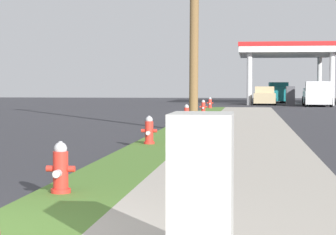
% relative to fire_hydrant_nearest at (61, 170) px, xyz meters
% --- Properties ---
extents(fire_hydrant_nearest, '(0.42, 0.38, 0.74)m').
position_rel_fire_hydrant_nearest_xyz_m(fire_hydrant_nearest, '(0.00, 0.00, 0.00)').
color(fire_hydrant_nearest, red).
rests_on(fire_hydrant_nearest, grass_verge).
extents(fire_hydrant_second, '(0.42, 0.38, 0.74)m').
position_rel_fire_hydrant_nearest_xyz_m(fire_hydrant_second, '(0.06, 7.91, 0.00)').
color(fire_hydrant_second, red).
rests_on(fire_hydrant_second, grass_verge).
extents(fire_hydrant_third, '(0.42, 0.37, 0.74)m').
position_rel_fire_hydrant_nearest_xyz_m(fire_hydrant_third, '(0.03, 18.41, 0.00)').
color(fire_hydrant_third, red).
rests_on(fire_hydrant_third, grass_verge).
extents(fire_hydrant_fourth, '(0.42, 0.37, 0.74)m').
position_rel_fire_hydrant_nearest_xyz_m(fire_hydrant_fourth, '(0.12, 27.13, 0.00)').
color(fire_hydrant_fourth, red).
rests_on(fire_hydrant_fourth, grass_verge).
extents(fire_hydrant_fifth, '(0.42, 0.38, 0.74)m').
position_rel_fire_hydrant_nearest_xyz_m(fire_hydrant_fifth, '(-0.01, 35.30, 0.00)').
color(fire_hydrant_fifth, red).
rests_on(fire_hydrant_fifth, grass_verge).
extents(utility_cabinet, '(0.57, 0.79, 1.32)m').
position_rel_fire_hydrant_nearest_xyz_m(utility_cabinet, '(2.31, -3.68, 0.29)').
color(utility_cabinet, slate).
rests_on(utility_cabinet, sidewalk_slab).
extents(car_tan_by_near_pump, '(2.00, 4.53, 1.57)m').
position_rel_fire_hydrant_nearest_xyz_m(car_tan_by_near_pump, '(3.93, 47.32, 0.28)').
color(car_tan_by_near_pump, tan).
rests_on(car_tan_by_near_pump, ground).
extents(truck_teal_at_forecourt, '(2.17, 5.42, 1.97)m').
position_rel_fire_hydrant_nearest_xyz_m(truck_teal_at_forecourt, '(5.44, 54.28, 0.47)').
color(truck_teal_at_forecourt, '#197075').
rests_on(truck_teal_at_forecourt, ground).
extents(truck_white_on_apron, '(2.31, 5.47, 1.97)m').
position_rel_fire_hydrant_nearest_xyz_m(truck_white_on_apron, '(8.01, 43.95, 0.47)').
color(truck_white_on_apron, white).
rests_on(truck_white_on_apron, ground).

